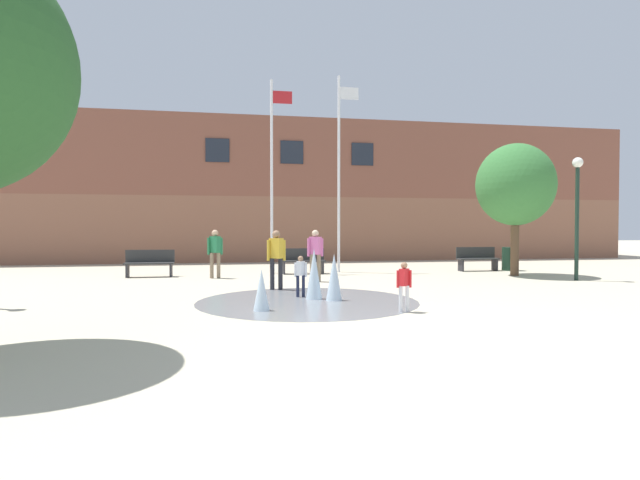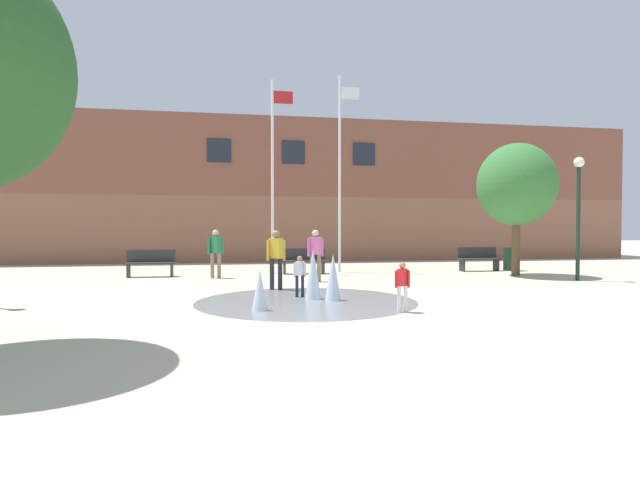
{
  "view_description": "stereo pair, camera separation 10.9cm",
  "coord_description": "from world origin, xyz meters",
  "views": [
    {
      "loc": [
        -3.0,
        -6.31,
        1.66
      ],
      "look_at": [
        -0.38,
        7.99,
        1.3
      ],
      "focal_mm": 28.0,
      "sensor_mm": 36.0,
      "label": 1
    },
    {
      "loc": [
        -2.9,
        -6.33,
        1.66
      ],
      "look_at": [
        -0.38,
        7.99,
        1.3
      ],
      "focal_mm": 28.0,
      "sensor_mm": 36.0,
      "label": 2
    }
  ],
  "objects": [
    {
      "name": "park_bench_far_right",
      "position": [
        6.39,
        11.41,
        0.48
      ],
      "size": [
        1.6,
        0.44,
        0.91
      ],
      "color": "#28282D",
      "rests_on": "ground"
    },
    {
      "name": "flagpole_left",
      "position": [
        -1.42,
        11.84,
        3.75
      ],
      "size": [
        0.8,
        0.1,
        7.02
      ],
      "color": "silver",
      "rests_on": "ground"
    },
    {
      "name": "adult_watching",
      "position": [
        -3.44,
        10.35,
        0.93
      ],
      "size": [
        0.5,
        0.38,
        1.59
      ],
      "rotation": [
        0.0,
        0.0,
        -0.79
      ],
      "color": "#89755B",
      "rests_on": "ground"
    },
    {
      "name": "splash_fountain",
      "position": [
        -1.22,
        4.69,
        0.36
      ],
      "size": [
        4.97,
        4.97,
        1.17
      ],
      "color": "gray",
      "rests_on": "ground"
    },
    {
      "name": "ground_plane",
      "position": [
        0.0,
        0.0,
        0.0
      ],
      "size": [
        100.0,
        100.0,
        0.0
      ],
      "primitive_type": "plane",
      "color": "#BCB299"
    },
    {
      "name": "park_bench_far_left",
      "position": [
        -5.63,
        11.21,
        0.48
      ],
      "size": [
        1.6,
        0.44,
        0.91
      ],
      "color": "#28282D",
      "rests_on": "ground"
    },
    {
      "name": "street_tree_near_building",
      "position": [
        6.71,
        9.38,
        3.13
      ],
      "size": [
        2.65,
        2.65,
        4.55
      ],
      "color": "brown",
      "rests_on": "ground"
    },
    {
      "name": "adult_in_red",
      "position": [
        -0.39,
        8.74,
        0.93
      ],
      "size": [
        0.5,
        0.37,
        1.59
      ],
      "rotation": [
        0.0,
        0.0,
        2.47
      ],
      "color": "#89755B",
      "rests_on": "ground"
    },
    {
      "name": "lamp_post_right_lane",
      "position": [
        7.76,
        7.62,
        2.52
      ],
      "size": [
        0.32,
        0.32,
        3.86
      ],
      "color": "#192D23",
      "rests_on": "ground"
    },
    {
      "name": "teen_by_trashcan",
      "position": [
        -1.75,
        6.99,
        0.93
      ],
      "size": [
        0.5,
        0.37,
        1.59
      ],
      "rotation": [
        0.0,
        0.0,
        -0.72
      ],
      "color": "#28282D",
      "rests_on": "ground"
    },
    {
      "name": "trash_can",
      "position": [
        7.69,
        11.31,
        0.45
      ],
      "size": [
        0.56,
        0.56,
        0.9
      ],
      "primitive_type": "cylinder",
      "color": "#193323",
      "rests_on": "ground"
    },
    {
      "name": "child_with_pink_shirt",
      "position": [
        0.39,
        3.0,
        0.58
      ],
      "size": [
        0.31,
        0.23,
        0.99
      ],
      "rotation": [
        0.0,
        0.0,
        0.75
      ],
      "color": "silver",
      "rests_on": "ground"
    },
    {
      "name": "park_bench_under_left_flagpole",
      "position": [
        -0.37,
        11.45,
        0.48
      ],
      "size": [
        1.6,
        0.44,
        0.91
      ],
      "color": "#28282D",
      "rests_on": "ground"
    },
    {
      "name": "flagpole_right",
      "position": [
        1.07,
        11.84,
        3.88
      ],
      "size": [
        0.8,
        0.1,
        7.28
      ],
      "color": "silver",
      "rests_on": "ground"
    },
    {
      "name": "child_running",
      "position": [
        -1.31,
        5.47,
        0.58
      ],
      "size": [
        0.31,
        0.24,
        0.99
      ],
      "rotation": [
        0.0,
        0.0,
        0.93
      ],
      "color": "#1E233D",
      "rests_on": "ground"
    },
    {
      "name": "library_building",
      "position": [
        0.0,
        20.56,
        3.51
      ],
      "size": [
        36.0,
        6.05,
        7.01
      ],
      "color": "brown",
      "rests_on": "ground"
    }
  ]
}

